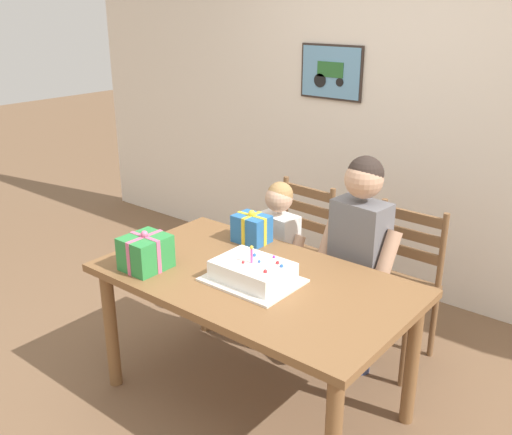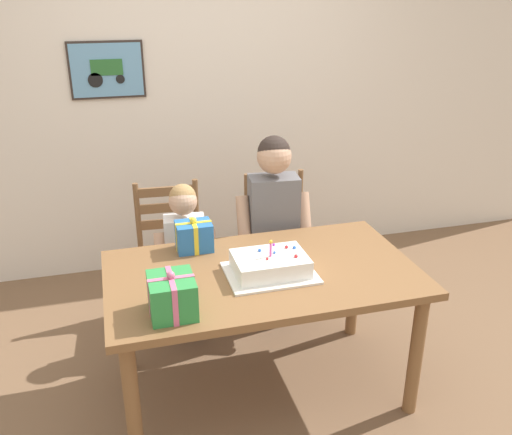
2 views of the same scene
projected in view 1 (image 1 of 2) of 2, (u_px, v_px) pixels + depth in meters
The scene contains 10 objects.
ground_plane at pixel (254, 400), 3.11m from camera, with size 20.00×20.00×0.00m, color brown.
back_wall at pixel (414, 114), 3.91m from camera, with size 6.40×0.11×2.60m.
dining_table at pixel (254, 293), 2.88m from camera, with size 1.57×0.90×0.74m.
birthday_cake at pixel (253, 272), 2.78m from camera, with size 0.44×0.34×0.19m.
gift_box_red_large at pixel (146, 252), 2.91m from camera, with size 0.20×0.23×0.21m.
gift_box_beside_cake at pixel (252, 229), 3.23m from camera, with size 0.20×0.15×0.19m.
chair_left at pixel (293, 253), 3.79m from camera, with size 0.44×0.44×0.92m.
chair_right at pixel (396, 286), 3.35m from camera, with size 0.43×0.43×0.92m.
child_older at pixel (359, 245), 3.13m from camera, with size 0.48×0.28×1.27m.
child_younger at pixel (278, 246), 3.51m from camera, with size 0.38×0.23×1.03m.
Camera 1 is at (1.62, -1.99, 2.02)m, focal length 40.46 mm.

